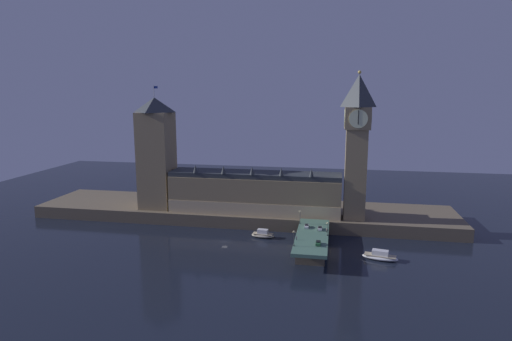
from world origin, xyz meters
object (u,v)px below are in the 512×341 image
pedestrian_mid_walk (327,230)px  boat_downstream (380,256)px  car_southbound_lead (318,243)px  street_lamp_far (300,215)px  clock_tower (357,142)px  pedestrian_near_rail (297,238)px  street_lamp_mid (328,227)px  street_lamp_near (294,236)px  car_southbound_trail (320,228)px  boat_upstream (263,235)px  car_northbound_lead (307,226)px  victoria_tower (156,153)px

pedestrian_mid_walk → boat_downstream: size_ratio=0.12×
car_southbound_lead → street_lamp_far: size_ratio=0.72×
clock_tower → car_southbound_lead: 57.64m
pedestrian_near_rail → street_lamp_mid: street_lamp_mid is taller
street_lamp_near → car_southbound_trail: bearing=67.2°
boat_upstream → boat_downstream: boat_downstream is taller
street_lamp_mid → clock_tower: bearing=69.2°
car_southbound_trail → street_lamp_mid: 8.70m
car_southbound_trail → pedestrian_near_rail: size_ratio=2.70×
street_lamp_near → street_lamp_mid: size_ratio=1.06×
car_northbound_lead → street_lamp_mid: bearing=-45.4°
victoria_tower → boat_upstream: 72.03m
car_southbound_trail → pedestrian_near_rail: (-8.89, -14.79, 0.22)m
car_southbound_trail → street_lamp_mid: street_lamp_mid is taller
street_lamp_mid → street_lamp_far: 19.41m
pedestrian_near_rail → car_southbound_trail: bearing=59.0°
car_southbound_trail → car_southbound_lead: bearing=-90.0°
street_lamp_near → street_lamp_far: street_lamp_near is taller
clock_tower → pedestrian_near_rail: size_ratio=42.41×
victoria_tower → pedestrian_near_rail: 92.15m
victoria_tower → boat_downstream: 122.32m
boat_downstream → car_southbound_trail: bearing=154.0°
pedestrian_near_rail → street_lamp_near: (-0.40, -7.34, 3.06)m
clock_tower → car_northbound_lead: bearing=-133.9°
car_southbound_trail → street_lamp_mid: bearing=-65.6°
car_southbound_trail → street_lamp_far: bearing=141.8°
car_northbound_lead → pedestrian_near_rail: bearing=-100.0°
car_southbound_trail → boat_upstream: size_ratio=0.41×
pedestrian_mid_walk → street_lamp_near: street_lamp_near is taller
clock_tower → victoria_tower: (-101.65, 3.14, -8.13)m
pedestrian_near_rail → boat_upstream: pedestrian_near_rail is taller
victoria_tower → pedestrian_mid_walk: 98.05m
car_southbound_trail → street_lamp_near: street_lamp_near is taller
pedestrian_mid_walk → boat_upstream: 31.39m
car_southbound_lead → victoria_tower: bearing=151.9°
victoria_tower → pedestrian_near_rail: size_ratio=38.53×
street_lamp_far → car_southbound_trail: bearing=-38.2°
street_lamp_far → boat_upstream: bearing=-175.5°
car_southbound_trail → pedestrian_mid_walk: pedestrian_mid_walk is taller
street_lamp_far → car_northbound_lead: bearing=-57.5°
boat_upstream → street_lamp_far: bearing=4.5°
car_northbound_lead → car_southbound_lead: size_ratio=0.97×
street_lamp_mid → boat_upstream: street_lamp_mid is taller
car_southbound_trail → boat_downstream: car_southbound_trail is taller
car_southbound_trail → street_lamp_mid: (3.36, -7.41, 3.06)m
car_southbound_lead → pedestrian_near_rail: bearing=155.2°
pedestrian_mid_walk → street_lamp_far: 16.28m
car_northbound_lead → boat_upstream: car_northbound_lead is taller
pedestrian_mid_walk → car_southbound_lead: bearing=-100.6°
car_southbound_trail → boat_upstream: car_southbound_trail is taller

